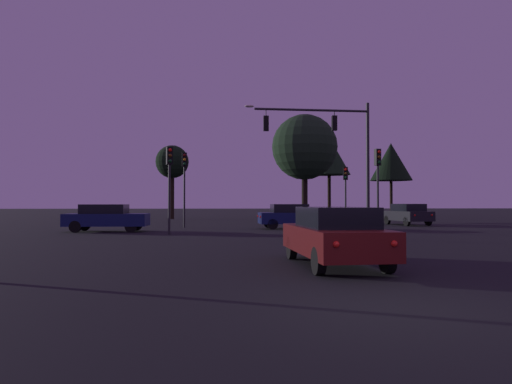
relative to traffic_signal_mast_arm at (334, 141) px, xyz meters
name	(u,v)px	position (x,y,z in m)	size (l,w,h in m)	color
ground_plane	(264,226)	(-3.91, 4.26, -5.35)	(168.00, 168.00, 0.00)	black
traffic_signal_mast_arm	(334,141)	(0.00, 0.00, 0.00)	(7.61, 0.64, 7.68)	#232326
traffic_light_corner_left	(378,173)	(1.72, -2.97, -2.16)	(0.35, 0.38, 4.52)	#232326
traffic_light_corner_right	(184,175)	(-9.16, 2.33, -1.97)	(0.33, 0.37, 4.82)	#232326
traffic_light_median	(346,184)	(1.90, 4.57, -2.43)	(0.32, 0.36, 4.11)	#232326
traffic_light_far_side	(169,172)	(-9.34, -3.69, -2.20)	(0.37, 0.39, 4.46)	#232326
car_nearside_lane	(334,235)	(-3.61, -15.48, -4.56)	(2.14, 4.61, 1.52)	#4C0F0F
car_crossing_left	(106,217)	(-13.14, -1.17, -4.56)	(4.55, 1.83, 1.52)	#0F1947
car_crossing_right	(291,216)	(-2.47, 0.96, -4.56)	(4.17, 2.08, 1.52)	#0F1947
car_far_lane	(407,214)	(6.47, 4.88, -4.56)	(2.55, 4.21, 1.52)	black
tree_behind_sign	(305,147)	(-0.08, 10.10, 0.79)	(5.38, 5.38, 8.86)	black
tree_left_far	(329,156)	(4.21, 20.13, 1.13)	(4.43, 4.43, 8.52)	black
tree_center_horizon	(391,162)	(12.02, 23.43, 0.82)	(4.67, 4.67, 8.32)	black
tree_right_cluster	(172,163)	(-11.80, 17.72, 0.14)	(3.21, 3.21, 7.17)	black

